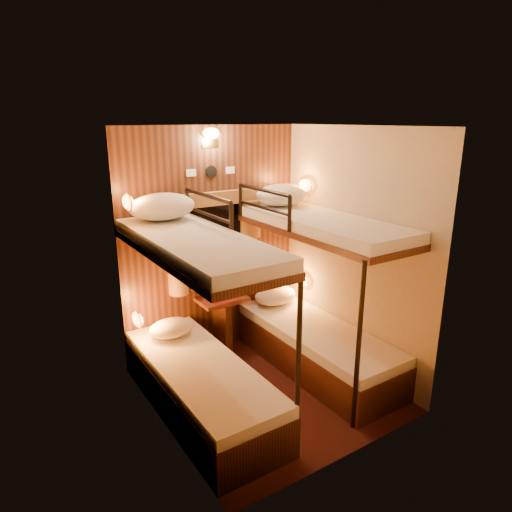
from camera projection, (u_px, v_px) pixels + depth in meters
floor at (267, 390)px, 4.30m from camera, size 2.10×2.10×0.00m
ceiling at (269, 126)px, 3.61m from camera, size 2.10×2.10×0.00m
wall_back at (212, 243)px, 4.80m from camera, size 2.40×0.00×2.40m
wall_front at (355, 311)px, 3.11m from camera, size 2.40×0.00×2.40m
wall_left at (158, 293)px, 3.43m from camera, size 0.00×2.40×2.40m
wall_right at (352, 252)px, 4.47m from camera, size 0.00×2.40×2.40m
back_panel at (212, 243)px, 4.79m from camera, size 2.00×0.03×2.40m
bunk_left at (200, 352)px, 3.86m from camera, size 0.72×1.90×1.82m
bunk_right at (317, 318)px, 4.53m from camera, size 0.72×1.90×1.82m
window at (214, 246)px, 4.77m from camera, size 1.00×0.12×0.79m
curtains at (215, 239)px, 4.72m from camera, size 1.10×0.22×1.00m
back_fixtures at (211, 141)px, 4.46m from camera, size 0.54×0.09×0.48m
reading_lamps at (228, 247)px, 4.51m from camera, size 2.00×0.20×1.25m
table at (222, 318)px, 4.86m from camera, size 0.50×0.34×0.66m
bottle_left at (220, 289)px, 4.78m from camera, size 0.06×0.06×0.21m
bottle_right at (230, 285)px, 4.85m from camera, size 0.07×0.07×0.25m
sachet_a at (237, 295)px, 4.85m from camera, size 0.11×0.09×0.01m
sachet_b at (230, 294)px, 4.90m from camera, size 0.09×0.08×0.01m
pillow_lower_left at (171, 328)px, 4.35m from camera, size 0.43×0.31×0.17m
pillow_lower_right at (275, 295)px, 5.12m from camera, size 0.50×0.35×0.19m
pillow_upper_left at (162, 207)px, 4.05m from camera, size 0.61×0.43×0.24m
pillow_upper_right at (281, 195)px, 4.72m from camera, size 0.57×0.41×0.22m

